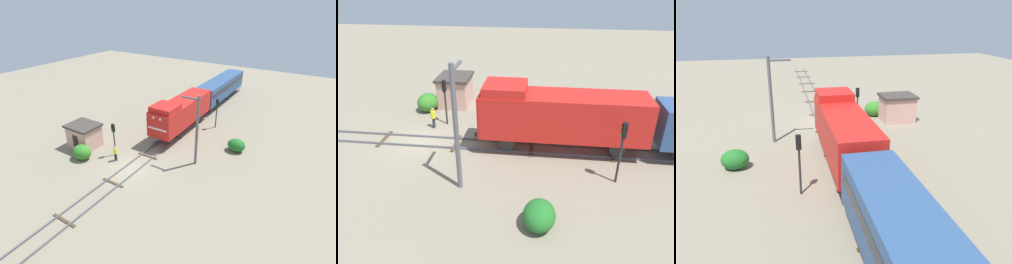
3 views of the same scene
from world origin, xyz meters
The scene contains 11 objects.
ground_plane centered at (0.00, 0.00, 0.00)m, with size 98.95×98.95×0.00m, color gray.
railway_track centered at (0.00, 0.00, 0.07)m, with size 2.40×65.97×0.16m.
locomotive centered at (0.00, 10.05, 2.77)m, with size 2.90×11.60×4.60m.
passenger_car_leading centered at (0.00, 23.38, 2.52)m, with size 2.84×14.00×3.66m.
traffic_signal_near centered at (-3.20, 1.17, 2.60)m, with size 0.32×0.34×3.72m.
traffic_signal_mid centered at (3.40, 13.47, 2.75)m, with size 0.32×0.34×3.94m.
worker_near_track centered at (-2.40, 0.33, 1.00)m, with size 0.38×0.38×1.70m.
catenary_mast centered at (4.93, 4.33, 3.95)m, with size 1.94×0.28×7.41m.
relay_hut centered at (-7.50, 0.81, 1.39)m, with size 3.50×2.90×2.74m.
bush_near centered at (7.76, 9.02, 0.72)m, with size 1.98×1.62×1.44m, color #216A26.
bush_mid centered at (-5.71, -1.26, 0.78)m, with size 2.15×1.76×1.56m, color #337D26.
Camera 1 is at (14.76, -16.65, 15.37)m, focal length 28.00 mm.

